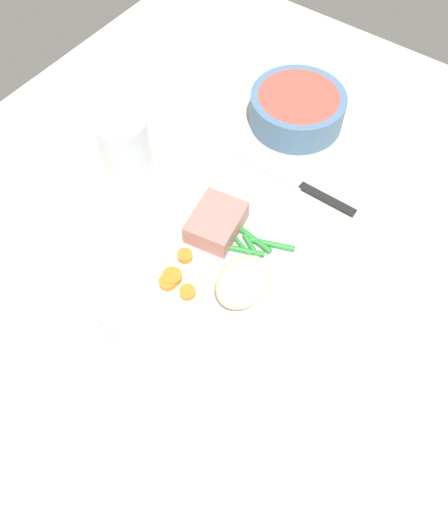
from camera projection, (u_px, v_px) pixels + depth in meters
The scene contains 10 objects.
dining_table at pixel (186, 275), 69.76cm from camera, with size 120.00×90.00×2.00cm.
dinner_plate at pixel (224, 263), 68.64cm from camera, with size 24.90×24.90×1.60cm, color white.
meat_portion at pixel (215, 222), 69.30cm from camera, with size 7.74×6.13×3.19cm, color #B2756B.
mashed_potatoes at pixel (243, 282), 63.78cm from camera, with size 7.93×6.12×4.29cm, color beige.
carrot_slices at pixel (178, 277), 66.08cm from camera, with size 6.50×5.60×0.98cm.
green_beans at pixel (253, 245), 68.75cm from camera, with size 5.82×9.83×0.82cm.
fork at pixel (146, 361), 62.07cm from camera, with size 1.44×16.60×0.40cm.
knife at pixel (296, 183), 76.74cm from camera, with size 1.70×20.50×0.64cm.
water_glass at pixel (125, 147), 75.57cm from camera, with size 7.46×7.46×9.12cm.
salad_bowl at pixel (297, 107), 81.40cm from camera, with size 14.83×14.83×5.19cm.
Camera 1 is at (-25.51, -24.67, 61.33)cm, focal length 36.66 mm.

